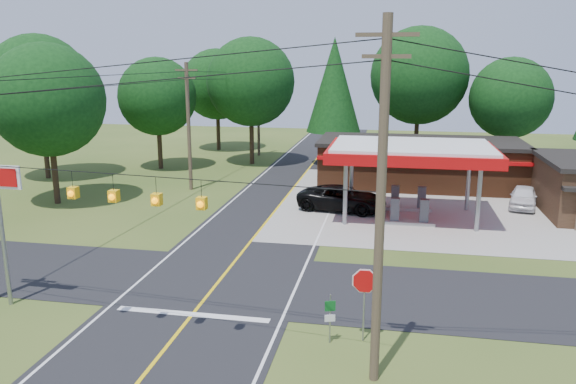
% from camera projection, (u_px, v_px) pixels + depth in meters
% --- Properties ---
extents(ground, '(120.00, 120.00, 0.00)m').
position_uv_depth(ground, '(219.00, 282.00, 26.44)').
color(ground, '#354D1B').
rests_on(ground, ground).
extents(main_highway, '(8.00, 120.00, 0.02)m').
position_uv_depth(main_highway, '(219.00, 281.00, 26.44)').
color(main_highway, black).
rests_on(main_highway, ground).
extents(cross_road, '(70.00, 7.00, 0.02)m').
position_uv_depth(cross_road, '(219.00, 281.00, 26.44)').
color(cross_road, black).
rests_on(cross_road, ground).
extents(lane_center_yellow, '(0.15, 110.00, 0.00)m').
position_uv_depth(lane_center_yellow, '(219.00, 281.00, 26.43)').
color(lane_center_yellow, yellow).
rests_on(lane_center_yellow, main_highway).
extents(gas_canopy, '(10.60, 7.40, 4.88)m').
position_uv_depth(gas_canopy, '(411.00, 154.00, 36.26)').
color(gas_canopy, gray).
rests_on(gas_canopy, ground).
extents(convenience_store, '(16.40, 7.55, 3.80)m').
position_uv_depth(convenience_store, '(419.00, 163.00, 46.17)').
color(convenience_store, '#592F19').
rests_on(convenience_store, ground).
extents(utility_pole_near_right, '(1.80, 0.30, 11.50)m').
position_uv_depth(utility_pole_near_right, '(381.00, 203.00, 17.02)').
color(utility_pole_near_right, '#473828').
rests_on(utility_pole_near_right, ground).
extents(utility_pole_far_left, '(1.80, 0.30, 10.00)m').
position_uv_depth(utility_pole_far_left, '(189.00, 125.00, 43.89)').
color(utility_pole_far_left, '#473828').
rests_on(utility_pole_far_left, ground).
extents(utility_pole_north, '(0.30, 0.30, 9.50)m').
position_uv_depth(utility_pole_north, '(258.00, 111.00, 59.98)').
color(utility_pole_north, '#473828').
rests_on(utility_pole_north, ground).
extents(overhead_beacons, '(17.04, 2.04, 1.03)m').
position_uv_depth(overhead_beacons, '(134.00, 178.00, 19.45)').
color(overhead_beacons, black).
rests_on(overhead_beacons, ground).
extents(treeline_backdrop, '(70.27, 51.59, 13.30)m').
position_uv_depth(treeline_backdrop, '(311.00, 92.00, 47.51)').
color(treeline_backdrop, '#332316').
rests_on(treeline_backdrop, ground).
extents(suv_car, '(7.04, 7.04, 1.69)m').
position_uv_depth(suv_car, '(342.00, 199.00, 38.68)').
color(suv_car, black).
rests_on(suv_car, ground).
extents(sedan_car, '(5.29, 5.29, 1.49)m').
position_uv_depth(sedan_car, '(523.00, 197.00, 39.46)').
color(sedan_car, white).
rests_on(sedan_car, ground).
extents(octagonal_stop_sign, '(0.98, 0.10, 2.86)m').
position_uv_depth(octagonal_stop_sign, '(365.00, 287.00, 20.40)').
color(octagonal_stop_sign, gray).
rests_on(octagonal_stop_sign, ground).
extents(route_sign_post, '(0.38, 0.15, 1.92)m').
position_uv_depth(route_sign_post, '(330.00, 315.00, 20.48)').
color(route_sign_post, gray).
rests_on(route_sign_post, ground).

